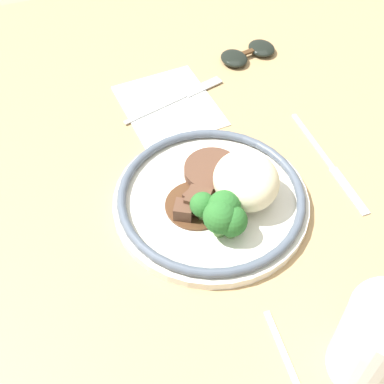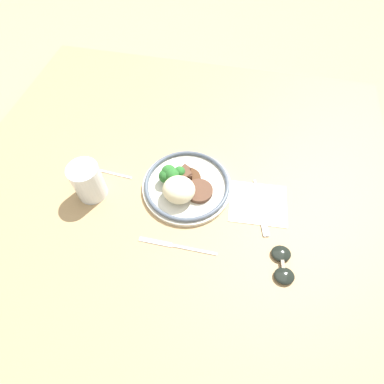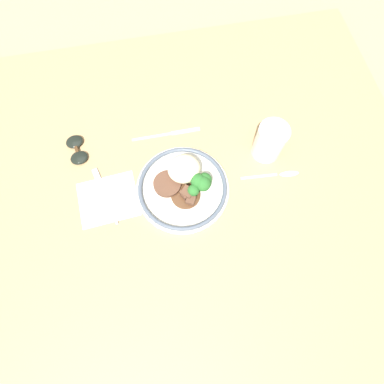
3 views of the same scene
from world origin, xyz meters
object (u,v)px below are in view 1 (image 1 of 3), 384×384
juice_glass (377,345)px  sunglasses (248,53)px  fork (183,96)px  plate (219,196)px  knife (329,164)px

juice_glass → sunglasses: bearing=168.9°
sunglasses → fork: bearing=-76.3°
plate → fork: bearing=172.2°
plate → sunglasses: (-0.29, 0.17, -0.02)m
plate → sunglasses: bearing=149.1°
sunglasses → juice_glass: bearing=-21.5°
plate → juice_glass: (0.25, 0.07, 0.03)m
plate → knife: plate is taller
knife → sunglasses: 0.27m
plate → fork: size_ratio=1.42×
plate → juice_glass: size_ratio=2.30×
juice_glass → fork: 0.48m
plate → knife: bearing=95.4°
knife → sunglasses: size_ratio=1.88×
fork → sunglasses: (-0.06, 0.14, 0.00)m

